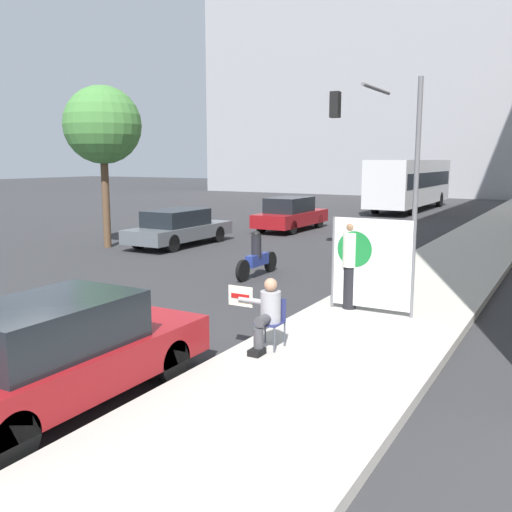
{
  "coord_description": "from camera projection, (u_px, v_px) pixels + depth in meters",
  "views": [
    {
      "loc": [
        7.04,
        -5.49,
        3.25
      ],
      "look_at": [
        1.38,
        4.44,
        1.32
      ],
      "focal_mm": 40.0,
      "sensor_mm": 36.0,
      "label": 1
    }
  ],
  "objects": [
    {
      "name": "traffic_light_pole",
      "position": [
        385.0,
        138.0,
        18.13
      ],
      "size": [
        2.99,
        2.76,
        5.59
      ],
      "color": "slate",
      "rests_on": "sidewalk_curb"
    },
    {
      "name": "pedestrian_behind",
      "position": [
        398.0,
        254.0,
        13.87
      ],
      "size": [
        0.34,
        0.34,
        1.61
      ],
      "rotation": [
        0.0,
        0.0,
        2.91
      ],
      "color": "black",
      "rests_on": "sidewalk_curb"
    },
    {
      "name": "car_on_road_nearest",
      "position": [
        179.0,
        227.0,
        21.82
      ],
      "size": [
        1.78,
        4.78,
        1.39
      ],
      "color": "#565B60",
      "rests_on": "ground_plane"
    },
    {
      "name": "street_tree_near_curb",
      "position": [
        103.0,
        126.0,
        20.75
      ],
      "size": [
        2.82,
        2.82,
        5.93
      ],
      "color": "brown",
      "rests_on": "ground_plane"
    },
    {
      "name": "protest_banner",
      "position": [
        371.0,
        263.0,
        11.5
      ],
      "size": [
        1.73,
        0.06,
        1.92
      ],
      "color": "slate",
      "rests_on": "sidewalk_curb"
    },
    {
      "name": "seated_protester",
      "position": [
        267.0,
        312.0,
        9.33
      ],
      "size": [
        0.96,
        0.77,
        1.17
      ],
      "rotation": [
        0.0,
        0.0,
        0.25
      ],
      "color": "#474C56",
      "rests_on": "sidewalk_curb"
    },
    {
      "name": "motorcycle_on_road",
      "position": [
        257.0,
        257.0,
        16.0
      ],
      "size": [
        0.28,
        2.18,
        1.31
      ],
      "color": "navy",
      "rests_on": "ground_plane"
    },
    {
      "name": "sidewalk_curb",
      "position": [
        467.0,
        253.0,
        19.68
      ],
      "size": [
        3.16,
        90.0,
        0.18
      ],
      "primitive_type": "cube",
      "color": "#B7B2A8",
      "rests_on": "ground_plane"
    },
    {
      "name": "jogger_on_sidewalk",
      "position": [
        350.0,
        264.0,
        11.8
      ],
      "size": [
        0.34,
        0.34,
        1.84
      ],
      "rotation": [
        0.0,
        0.0,
        3.29
      ],
      "color": "black",
      "rests_on": "sidewalk_curb"
    },
    {
      "name": "car_on_road_midblock",
      "position": [
        291.0,
        214.0,
        26.55
      ],
      "size": [
        1.75,
        4.73,
        1.55
      ],
      "color": "maroon",
      "rests_on": "ground_plane"
    },
    {
      "name": "parked_car_curbside",
      "position": [
        57.0,
        354.0,
        7.5
      ],
      "size": [
        1.72,
        4.45,
        1.47
      ],
      "color": "maroon",
      "rests_on": "ground_plane"
    },
    {
      "name": "ground_plane",
      "position": [
        33.0,
        376.0,
        8.68
      ],
      "size": [
        160.0,
        160.0,
        0.0
      ],
      "primitive_type": "plane",
      "color": "#303033"
    },
    {
      "name": "city_bus_on_road",
      "position": [
        411.0,
        181.0,
        37.17
      ],
      "size": [
        2.56,
        11.83,
        3.26
      ],
      "color": "silver",
      "rests_on": "ground_plane"
    }
  ]
}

